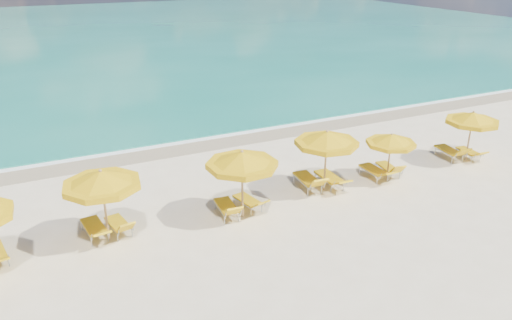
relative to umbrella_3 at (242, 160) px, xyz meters
name	(u,v)px	position (x,y,z in m)	size (l,w,h in m)	color
ground_plane	(273,202)	(1.54, 0.56, -2.23)	(120.00, 120.00, 0.00)	beige
ocean	(86,35)	(1.54, 48.56, -2.23)	(120.00, 80.00, 0.30)	#136D5A
wet_sand_band	(206,142)	(1.54, 7.96, -2.23)	(120.00, 2.60, 0.01)	tan
foam_line	(201,137)	(1.54, 8.76, -2.23)	(120.00, 1.20, 0.03)	white
whitecap_near	(61,108)	(-4.46, 17.56, -2.23)	(14.00, 0.36, 0.05)	white
whitecap_far	(226,67)	(9.54, 24.56, -2.23)	(18.00, 0.30, 0.05)	white
umbrella_2	(101,180)	(-4.71, 0.48, -0.02)	(3.09, 3.09, 2.60)	tan
umbrella_3	(242,160)	(0.00, 0.00, 0.00)	(3.28, 3.28, 2.62)	tan
umbrella_4	(327,139)	(3.91, 0.61, -0.03)	(3.00, 3.00, 2.58)	tan
umbrella_5	(391,140)	(6.86, 0.27, -0.45)	(2.10, 2.10, 2.09)	tan
umbrella_6	(473,118)	(11.53, 0.36, -0.17)	(2.94, 2.94, 2.41)	tan
lounger_2_left	(95,231)	(-5.08, 0.90, -2.01)	(0.82, 1.94, 0.73)	#A5A8AD
lounger_2_right	(119,227)	(-4.29, 0.80, -2.02)	(0.83, 1.71, 0.80)	#A5A8AD
lounger_3_left	(227,210)	(-0.49, 0.31, -2.01)	(0.76, 1.83, 0.85)	#A5A8AD
lounger_3_right	(248,204)	(0.45, 0.46, -2.03)	(0.86, 1.75, 0.72)	#A5A8AD
lounger_4_left	(308,183)	(3.37, 0.97, -1.98)	(0.85, 2.04, 0.93)	#A5A8AD
lounger_4_right	(330,181)	(4.30, 0.79, -2.00)	(0.71, 2.01, 0.75)	#A5A8AD
lounger_5_left	(374,174)	(6.46, 0.63, -2.01)	(0.63, 1.87, 0.73)	#A5A8AD
lounger_5_right	(388,171)	(7.22, 0.64, -2.02)	(0.82, 1.68, 0.81)	#A5A8AD
lounger_6_left	(449,154)	(11.03, 0.90, -1.99)	(0.89, 1.95, 0.89)	#A5A8AD
lounger_6_right	(469,154)	(11.90, 0.53, -2.04)	(0.74, 1.68, 0.68)	#A5A8AD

